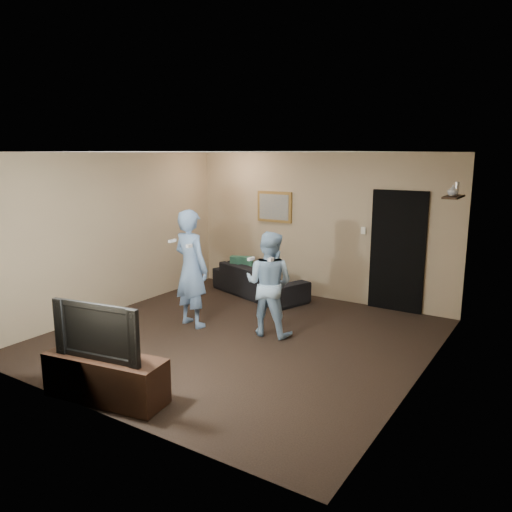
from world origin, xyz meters
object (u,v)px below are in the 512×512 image
Objects in this scene: wii_player_right at (269,284)px; sofa at (259,280)px; tv_console at (106,378)px; television at (103,329)px; wii_player_left at (191,268)px.

sofa is at bearing 126.14° from wii_player_right.
wii_player_right is at bearing 71.13° from tv_console.
television is (0.00, 0.00, 0.54)m from tv_console.
television is at bearing 118.30° from sofa.
television is 2.66m from wii_player_right.
television is 0.59× the size of wii_player_left.
wii_player_left is (-0.75, 2.33, 0.64)m from tv_console.
wii_player_left is at bearing 108.37° from sofa.
wii_player_left reaches higher than wii_player_right.
wii_player_left is at bearing -165.83° from wii_player_right.
tv_console is at bearing 118.30° from sofa.
wii_player_left is at bearing 98.40° from tv_console.
television is 2.44m from wii_player_left.
wii_player_left is at bearing 98.40° from television.
wii_player_right is at bearing 144.44° from sofa.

